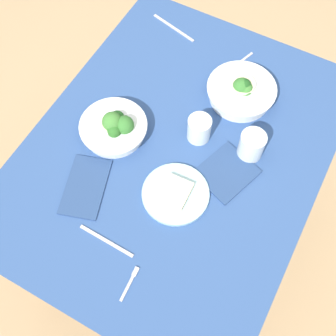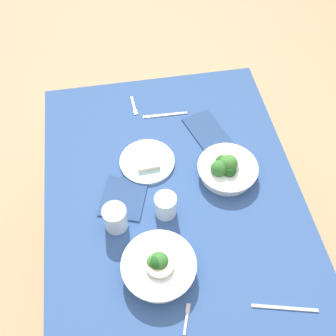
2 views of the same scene
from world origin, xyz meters
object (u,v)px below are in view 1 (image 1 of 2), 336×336
Objects in this scene: fork_by_far_bowl at (130,282)px; broccoli_bowl_far at (241,91)px; water_glass_center at (252,145)px; table_knife_right at (107,241)px; bread_side_plate at (176,193)px; fork_by_near_bowl at (243,60)px; broccoli_bowl_near at (115,127)px; table_knife_left at (174,28)px; napkin_folded_upper at (226,173)px; water_glass_side at (199,129)px; napkin_folded_lower at (86,187)px.

broccoli_bowl_far is at bearing -4.04° from fork_by_far_bowl.
water_glass_center is 0.56m from fork_by_far_bowl.
table_knife_right is at bearing -11.17° from broccoli_bowl_far.
table_knife_right is at bearing -27.57° from water_glass_center.
bread_side_plate reaches higher than fork_by_near_bowl.
broccoli_bowl_near reaches higher than broccoli_bowl_far.
fork_by_near_bowl is 0.50× the size of table_knife_right.
table_knife_left is at bearing -127.76° from water_glass_center.
napkin_folded_upper is (-0.04, 0.39, -0.03)m from broccoli_bowl_near.
table_knife_left is 1.10× the size of table_knife_right.
napkin_folded_upper is at bearing 142.77° from bread_side_plate.
water_glass_side is (-0.23, -0.03, 0.04)m from bread_side_plate.
fork_by_far_bowl is 0.50× the size of napkin_folded_lower.
table_knife_left is 0.73m from napkin_folded_lower.
fork_by_near_bowl and table_knife_right have the same top height.
fork_by_near_bowl is at bearing -0.07° from fork_by_far_bowl.
water_glass_center is 0.18m from water_glass_side.
fork_by_far_bowl is at bearing 22.78° from fork_by_near_bowl.
bread_side_plate is 1.23× the size of napkin_folded_upper.
broccoli_bowl_far is 1.17× the size of table_knife_left.
broccoli_bowl_far is 2.28× the size of fork_by_far_bowl.
broccoli_bowl_near is 2.50× the size of water_glass_side.
table_knife_right is (-0.07, -0.12, -0.00)m from fork_by_far_bowl.
water_glass_center reaches higher than napkin_folded_upper.
fork_by_near_bowl is at bearing -159.37° from broccoli_bowl_far.
fork_by_near_bowl is (-0.49, 0.25, -0.03)m from broccoli_bowl_near.
table_knife_left is 1.18× the size of napkin_folded_upper.
fork_by_far_bowl is 0.98m from table_knife_left.
broccoli_bowl_near is at bearing -60.84° from table_knife_right.
broccoli_bowl_near is 0.22m from napkin_folded_lower.
table_knife_left is (-0.62, -0.34, -0.01)m from bread_side_plate.
broccoli_bowl_near is 0.50m from fork_by_far_bowl.
water_glass_center is at bearing 32.02° from broccoli_bowl_far.
broccoli_bowl_near is 2.43× the size of fork_by_near_bowl.
fork_by_far_bowl is (0.53, 0.05, -0.04)m from water_glass_side.
napkin_folded_upper is (0.48, 0.44, 0.00)m from table_knife_left.
water_glass_side is 0.53m from fork_by_far_bowl.
water_glass_side is 0.17m from napkin_folded_upper.
bread_side_plate is 0.30m from fork_by_far_bowl.
table_knife_left and table_knife_right have the same top height.
broccoli_bowl_far is 0.44m from bread_side_plate.
bread_side_plate is (0.44, -0.02, -0.03)m from broccoli_bowl_far.
table_knife_left is at bearing -73.29° from table_knife_right.
water_glass_center is 0.54m from napkin_folded_lower.
broccoli_bowl_near is at bearing -69.85° from table_knife_left.
broccoli_bowl_near is at bearing -84.66° from napkin_folded_upper.
broccoli_bowl_far is 0.41m from table_knife_left.
water_glass_side is at bearing -82.85° from water_glass_center.
napkin_folded_lower is at bearing 1.89° from fork_by_near_bowl.
napkin_folded_lower is (-0.12, -0.15, 0.00)m from table_knife_right.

